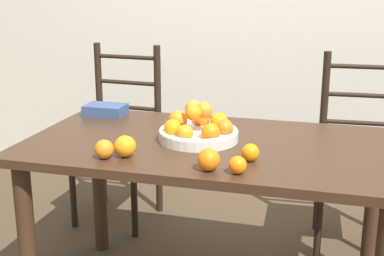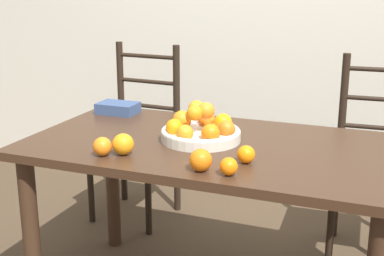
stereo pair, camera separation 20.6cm
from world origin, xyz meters
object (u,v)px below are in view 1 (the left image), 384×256
at_px(orange_loose_0, 209,160).
at_px(orange_loose_2, 125,146).
at_px(orange_loose_3, 104,149).
at_px(chair_right, 360,158).
at_px(orange_loose_4, 238,165).
at_px(fruit_bowl, 198,130).
at_px(chair_left, 119,138).
at_px(book_stack, 105,110).
at_px(orange_loose_1, 250,153).

relative_size(orange_loose_0, orange_loose_2, 0.97).
xyz_separation_m(orange_loose_3, chair_right, (0.94, 1.04, -0.29)).
xyz_separation_m(orange_loose_3, orange_loose_4, (0.50, -0.02, -0.00)).
bearing_deg(orange_loose_2, fruit_bowl, 52.97).
bearing_deg(orange_loose_2, chair_left, 114.70).
bearing_deg(orange_loose_3, book_stack, 113.97).
distance_m(fruit_bowl, orange_loose_2, 0.34).
bearing_deg(orange_loose_4, orange_loose_2, 171.65).
xyz_separation_m(orange_loose_0, book_stack, (-0.66, 0.61, -0.01)).
relative_size(fruit_bowl, orange_loose_4, 5.23).
bearing_deg(book_stack, orange_loose_1, -31.28).
bearing_deg(book_stack, orange_loose_4, -38.90).
bearing_deg(chair_right, orange_loose_3, -135.21).
bearing_deg(orange_loose_0, orange_loose_2, 169.76).
bearing_deg(chair_right, orange_loose_4, -115.61).
xyz_separation_m(orange_loose_0, orange_loose_1, (0.12, 0.14, -0.01)).
bearing_deg(orange_loose_4, chair_left, 129.99).
relative_size(orange_loose_1, orange_loose_2, 0.80).
height_order(orange_loose_2, chair_left, chair_left).
height_order(orange_loose_0, chair_right, chair_right).
relative_size(orange_loose_2, orange_loose_3, 1.14).
xyz_separation_m(orange_loose_3, chair_left, (-0.39, 1.04, -0.29)).
xyz_separation_m(orange_loose_2, chair_left, (-0.46, 1.00, -0.30)).
distance_m(orange_loose_1, chair_right, 1.06).
bearing_deg(fruit_bowl, orange_loose_3, -131.14).
height_order(fruit_bowl, book_stack, fruit_bowl).
bearing_deg(orange_loose_1, orange_loose_2, -170.47).
xyz_separation_m(orange_loose_4, chair_left, (-0.89, 1.06, -0.29)).
bearing_deg(chair_left, orange_loose_0, -50.03).
distance_m(fruit_bowl, orange_loose_3, 0.41).
relative_size(orange_loose_0, chair_right, 0.08).
xyz_separation_m(orange_loose_2, orange_loose_3, (-0.07, -0.04, -0.01)).
bearing_deg(orange_loose_2, chair_right, 48.86).
xyz_separation_m(orange_loose_0, orange_loose_4, (0.10, -0.00, -0.01)).
relative_size(orange_loose_2, book_stack, 0.43).
relative_size(orange_loose_1, orange_loose_3, 0.91).
bearing_deg(orange_loose_1, chair_left, 134.63).
relative_size(orange_loose_4, chair_right, 0.06).
distance_m(fruit_bowl, orange_loose_0, 0.36).
bearing_deg(orange_loose_0, orange_loose_4, -2.04).
relative_size(orange_loose_2, chair_left, 0.08).
distance_m(orange_loose_3, chair_left, 1.15).
distance_m(orange_loose_4, chair_left, 1.42).
relative_size(orange_loose_3, book_stack, 0.37).
relative_size(fruit_bowl, orange_loose_0, 4.11).
relative_size(fruit_bowl, orange_loose_3, 4.56).
xyz_separation_m(orange_loose_0, chair_right, (0.54, 1.06, -0.30)).
distance_m(orange_loose_2, chair_right, 1.36).
xyz_separation_m(orange_loose_3, book_stack, (-0.26, 0.59, -0.01)).
height_order(orange_loose_3, chair_right, chair_right).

